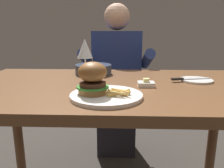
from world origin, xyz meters
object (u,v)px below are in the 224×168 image
Objects in this scene: soup_bowl at (93,69)px; wine_glass at (85,50)px; burger_sandwich at (93,78)px; butter_dish at (146,84)px; bread_plate at (196,80)px; table_knife at (187,79)px; diner_person at (117,86)px; main_plate at (106,96)px.

wine_glass is at bearing -91.06° from soup_bowl.
burger_sandwich is 0.22m from wine_glass.
wine_glass reaches higher than butter_dish.
burger_sandwich is at bearing -83.31° from soup_bowl.
wine_glass is at bearing -170.47° from bread_plate.
diner_person reaches higher than table_knife.
bread_plate is (0.53, 0.09, -0.15)m from wine_glass.
burger_sandwich is 0.45m from soup_bowl.
wine_glass is at bearing 118.45° from main_plate.
table_knife is 0.23m from butter_dish.
table_knife reaches higher than bread_plate.
wine_glass is at bearing 174.86° from butter_dish.
burger_sandwich is 0.64× the size of soup_bowl.
main_plate is 0.47m from table_knife.
wine_glass is (-0.11, 0.20, 0.15)m from main_plate.
main_plate is 0.90m from diner_person.
table_knife is 0.51m from soup_bowl.
burger_sandwich is 0.11× the size of diner_person.
bread_plate is at bearing 23.77° from butter_dish.
butter_dish is at bearing -156.23° from bread_plate.
burger_sandwich reaches higher than soup_bowl.
butter_dish is at bearing -153.88° from table_knife.
butter_dish reaches higher than bread_plate.
burger_sandwich is at bearing -94.74° from diner_person.
soup_bowl is (-0.10, 0.45, 0.02)m from main_plate.
butter_dish reaches higher than main_plate.
burger_sandwich is 0.91m from diner_person.
wine_glass reaches higher than burger_sandwich.
soup_bowl is at bearing -106.19° from diner_person.
bread_plate is 0.28m from butter_dish.
wine_glass reaches higher than bread_plate.
main_plate is 0.08m from burger_sandwich.
table_knife is (0.43, 0.27, -0.06)m from burger_sandwich.
burger_sandwich is at bearing -73.68° from wine_glass.
table_knife is 2.70× the size of butter_dish.
main_plate is at bearing -133.78° from butter_dish.
soup_bowl is at bearing 134.21° from butter_dish.
burger_sandwich reaches higher than bread_plate.
wine_glass is 0.31m from butter_dish.
wine_glass is 2.83× the size of butter_dish.
diner_person reaches higher than bread_plate.
bread_plate is at bearing -55.90° from diner_person.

